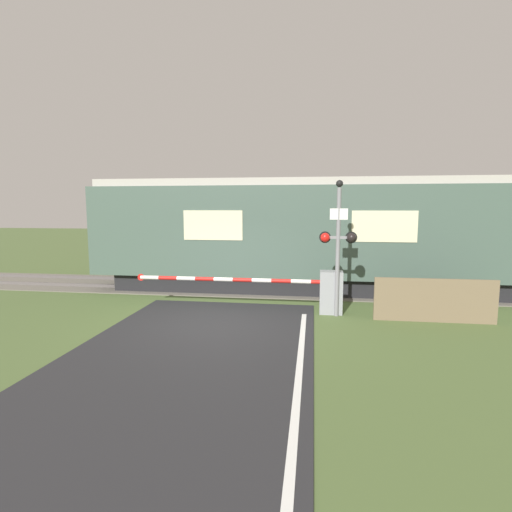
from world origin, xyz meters
The scene contains 6 objects.
ground_plane centered at (0.00, 0.00, 0.00)m, with size 80.00×80.00×0.00m, color #4C6033.
track_bed centered at (0.00, 4.31, 0.02)m, with size 36.00×3.20×0.13m.
train centered at (4.43, 4.31, 1.93)m, with size 19.01×2.91×3.77m.
crossing_barrier centered at (2.37, 1.28, 0.63)m, with size 5.78×0.44×1.15m.
signal_post centered at (2.98, 1.03, 2.00)m, with size 0.97×0.26×3.54m.
roadside_fence centered at (5.36, 0.80, 0.55)m, with size 2.93×0.06×1.10m.
Camera 1 is at (2.35, -9.42, 2.86)m, focal length 28.00 mm.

